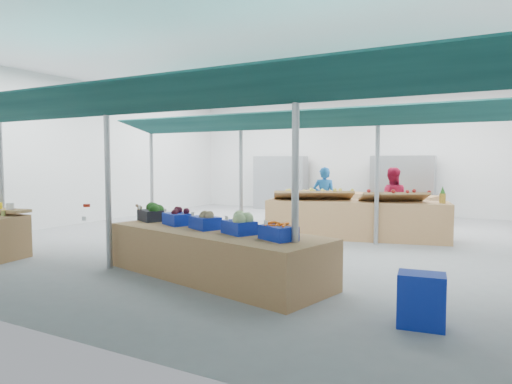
# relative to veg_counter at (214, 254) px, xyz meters

# --- Properties ---
(floor) EXTENTS (13.00, 13.00, 0.00)m
(floor) POSITION_rel_veg_counter_xyz_m (-0.95, 3.65, -0.38)
(floor) COLOR slate
(floor) RESTS_ON ground
(hall) EXTENTS (13.00, 13.00, 13.00)m
(hall) POSITION_rel_veg_counter_xyz_m (-0.95, 5.09, 2.26)
(hall) COLOR silver
(hall) RESTS_ON ground
(pole_grid) EXTENTS (10.00, 4.60, 3.00)m
(pole_grid) POSITION_rel_veg_counter_xyz_m (-0.20, 1.90, 1.43)
(pole_grid) COLOR gray
(pole_grid) RESTS_ON floor
(awnings) EXTENTS (9.50, 7.08, 0.30)m
(awnings) POSITION_rel_veg_counter_xyz_m (-0.20, 1.90, 2.40)
(awnings) COLOR #0B2E30
(awnings) RESTS_ON pole_grid
(back_shelving_left) EXTENTS (2.00, 0.50, 2.00)m
(back_shelving_left) POSITION_rel_veg_counter_xyz_m (-3.45, 9.65, 0.62)
(back_shelving_left) COLOR #B23F33
(back_shelving_left) RESTS_ON floor
(back_shelving_right) EXTENTS (2.00, 0.50, 2.00)m
(back_shelving_right) POSITION_rel_veg_counter_xyz_m (1.05, 9.65, 0.62)
(back_shelving_right) COLOR #B23F33
(back_shelving_right) RESTS_ON floor
(veg_counter) EXTENTS (4.11, 2.16, 0.76)m
(veg_counter) POSITION_rel_veg_counter_xyz_m (0.00, 0.00, 0.00)
(veg_counter) COLOR #956441
(veg_counter) RESTS_ON floor
(fruit_counter) EXTENTS (4.34, 1.93, 0.91)m
(fruit_counter) POSITION_rel_veg_counter_xyz_m (0.93, 4.66, 0.07)
(fruit_counter) COLOR #956441
(fruit_counter) RESTS_ON floor
(far_counter) EXTENTS (4.67, 1.75, 0.82)m
(far_counter) POSITION_rel_veg_counter_xyz_m (0.06, 8.45, 0.03)
(far_counter) COLOR #956441
(far_counter) RESTS_ON floor
(crate_stack) EXTENTS (0.55, 0.42, 0.61)m
(crate_stack) POSITION_rel_veg_counter_xyz_m (3.25, -0.70, -0.08)
(crate_stack) COLOR #0E239A
(crate_stack) RESTS_ON floor
(vendor_left) EXTENTS (0.69, 0.53, 1.69)m
(vendor_left) POSITION_rel_veg_counter_xyz_m (-0.27, 5.76, 0.46)
(vendor_left) COLOR #195BA7
(vendor_left) RESTS_ON floor
(vendor_right) EXTENTS (0.94, 0.81, 1.69)m
(vendor_right) POSITION_rel_veg_counter_xyz_m (1.53, 5.76, 0.46)
(vendor_right) COLOR #B3163B
(vendor_right) RESTS_ON floor
(crate_broccoli) EXTENTS (0.60, 0.53, 0.35)m
(crate_broccoli) POSITION_rel_veg_counter_xyz_m (-1.64, 0.38, 0.54)
(crate_broccoli) COLOR black
(crate_broccoli) RESTS_ON veg_counter
(crate_beets) EXTENTS (0.60, 0.53, 0.29)m
(crate_beets) POSITION_rel_veg_counter_xyz_m (-0.90, 0.21, 0.51)
(crate_beets) COLOR #0E239A
(crate_beets) RESTS_ON veg_counter
(crate_celeriac) EXTENTS (0.60, 0.53, 0.31)m
(crate_celeriac) POSITION_rel_veg_counter_xyz_m (-0.21, 0.05, 0.53)
(crate_celeriac) COLOR #0E239A
(crate_celeriac) RESTS_ON veg_counter
(crate_cabbage) EXTENTS (0.60, 0.53, 0.35)m
(crate_cabbage) POSITION_rel_veg_counter_xyz_m (0.53, -0.12, 0.54)
(crate_cabbage) COLOR #0E239A
(crate_cabbage) RESTS_ON veg_counter
(crate_carrots) EXTENTS (0.60, 0.53, 0.29)m
(crate_carrots) POSITION_rel_veg_counter_xyz_m (1.27, -0.30, 0.49)
(crate_carrots) COLOR #0E239A
(crate_carrots) RESTS_ON veg_counter
(sparrow) EXTENTS (0.12, 0.09, 0.11)m
(sparrow) POSITION_rel_veg_counter_xyz_m (-1.84, 0.29, 0.63)
(sparrow) COLOR brown
(sparrow) RESTS_ON crate_broccoli
(pole_ribbon) EXTENTS (0.12, 0.12, 0.28)m
(pole_ribbon) POSITION_rel_veg_counter_xyz_m (-2.24, -0.57, 0.70)
(pole_ribbon) COLOR #AC1C0B
(pole_ribbon) RESTS_ON pole_grid
(apple_heap_yellow) EXTENTS (2.01, 1.46, 0.27)m
(apple_heap_yellow) POSITION_rel_veg_counter_xyz_m (-0.02, 4.34, 0.69)
(apple_heap_yellow) COLOR #997247
(apple_heap_yellow) RESTS_ON fruit_counter
(apple_heap_red) EXTENTS (1.66, 1.29, 0.27)m
(apple_heap_red) POSITION_rel_veg_counter_xyz_m (1.79, 4.76, 0.69)
(apple_heap_red) COLOR #997247
(apple_heap_red) RESTS_ON fruit_counter
(pineapple) EXTENTS (0.14, 0.14, 0.39)m
(pineapple) POSITION_rel_veg_counter_xyz_m (2.82, 4.99, 0.71)
(pineapple) COLOR #8C6019
(pineapple) RESTS_ON fruit_counter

